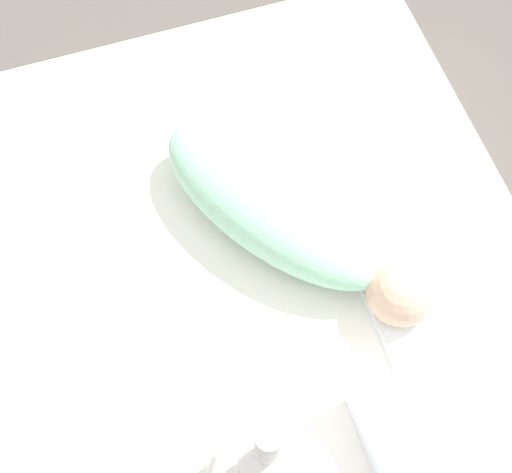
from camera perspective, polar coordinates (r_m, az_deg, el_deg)
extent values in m
plane|color=#514C47|center=(1.49, -1.29, -6.82)|extent=(12.00, 12.00, 0.00)
cube|color=white|center=(1.38, -1.39, -5.25)|extent=(1.18, 1.08, 0.24)
cube|color=white|center=(1.27, 12.41, -5.61)|extent=(0.17, 0.15, 0.02)
ellipsoid|color=#99D6B2|center=(1.26, 1.51, 2.80)|extent=(0.51, 0.43, 0.13)
sphere|color=#DBB293|center=(1.22, 11.51, -4.39)|extent=(0.12, 0.12, 0.12)
cylinder|color=white|center=(0.87, 0.98, -16.38)|extent=(0.03, 0.03, 0.12)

